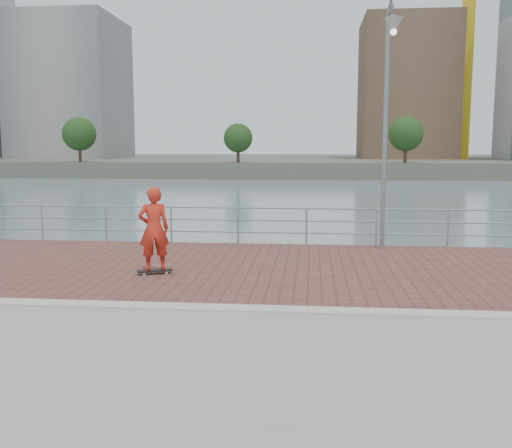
{
  "coord_description": "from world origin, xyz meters",
  "views": [
    {
      "loc": [
        1.15,
        -9.86,
        2.93
      ],
      "look_at": [
        0.0,
        2.0,
        1.3
      ],
      "focal_mm": 40.0,
      "sensor_mm": 36.0,
      "label": 1
    }
  ],
  "objects": [
    {
      "name": "water",
      "position": [
        0.0,
        0.0,
        -2.0
      ],
      "size": [
        400.0,
        400.0,
        0.0
      ],
      "primitive_type": "plane",
      "color": "slate",
      "rests_on": "ground"
    },
    {
      "name": "brick_lane",
      "position": [
        0.0,
        3.6,
        0.01
      ],
      "size": [
        40.0,
        6.8,
        0.02
      ],
      "primitive_type": "cube",
      "color": "brown",
      "rests_on": "seawall"
    },
    {
      "name": "curb",
      "position": [
        0.0,
        0.0,
        0.03
      ],
      "size": [
        40.0,
        0.4,
        0.06
      ],
      "primitive_type": "cube",
      "color": "#B7B5AD",
      "rests_on": "seawall"
    },
    {
      "name": "far_shore",
      "position": [
        0.0,
        122.5,
        -0.75
      ],
      "size": [
        320.0,
        95.0,
        2.5
      ],
      "primitive_type": "cube",
      "color": "#4C5142",
      "rests_on": "ground"
    },
    {
      "name": "guardrail",
      "position": [
        0.0,
        7.0,
        0.69
      ],
      "size": [
        39.06,
        0.06,
        1.13
      ],
      "color": "#8C9EA8",
      "rests_on": "brick_lane"
    },
    {
      "name": "street_lamp",
      "position": [
        3.19,
        6.02,
        4.62
      ],
      "size": [
        0.47,
        1.38,
        6.5
      ],
      "color": "gray",
      "rests_on": "brick_lane"
    },
    {
      "name": "skateboard",
      "position": [
        -2.4,
        2.67,
        0.09
      ],
      "size": [
        0.81,
        0.49,
        0.09
      ],
      "rotation": [
        0.0,
        0.0,
        0.39
      ],
      "color": "black",
      "rests_on": "brick_lane"
    },
    {
      "name": "skateboarder",
      "position": [
        -2.4,
        2.67,
        1.07
      ],
      "size": [
        0.82,
        0.69,
        1.92
      ],
      "primitive_type": "imported",
      "rotation": [
        0.0,
        0.0,
        3.53
      ],
      "color": "red",
      "rests_on": "skateboard"
    },
    {
      "name": "skyline",
      "position": [
        29.81,
        104.6,
        23.69
      ],
      "size": [
        233.0,
        41.0,
        66.09
      ],
      "color": "#ADA38E",
      "rests_on": "far_shore"
    },
    {
      "name": "shoreline_trees",
      "position": [
        13.77,
        77.0,
        4.45
      ],
      "size": [
        169.59,
        5.22,
        6.96
      ],
      "color": "#473323",
      "rests_on": "far_shore"
    }
  ]
}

